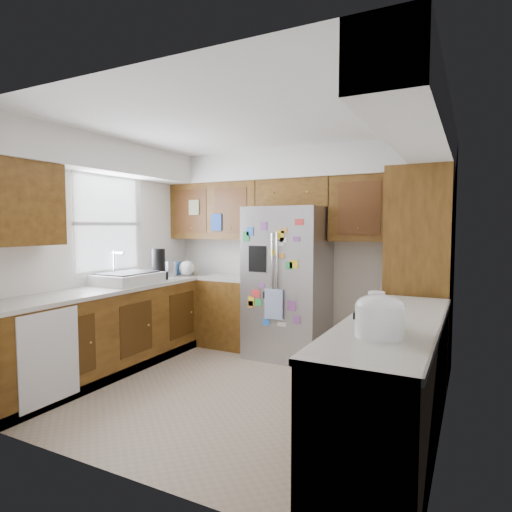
# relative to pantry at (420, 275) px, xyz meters

# --- Properties ---
(floor) EXTENTS (3.60, 3.60, 0.00)m
(floor) POSITION_rel_pantry_xyz_m (-1.50, -1.15, -1.07)
(floor) COLOR tan
(floor) RESTS_ON ground
(room_shell) EXTENTS (3.64, 3.24, 2.52)m
(room_shell) POSITION_rel_pantry_xyz_m (-1.61, -0.79, 0.75)
(room_shell) COLOR white
(room_shell) RESTS_ON ground
(left_counter_run) EXTENTS (1.36, 3.20, 0.92)m
(left_counter_run) POSITION_rel_pantry_xyz_m (-2.86, -1.12, -0.65)
(left_counter_run) COLOR #43260D
(left_counter_run) RESTS_ON ground
(right_counter_run) EXTENTS (0.63, 2.25, 0.92)m
(right_counter_run) POSITION_rel_pantry_xyz_m (0.00, -1.62, -0.65)
(right_counter_run) COLOR #43260D
(right_counter_run) RESTS_ON ground
(pantry) EXTENTS (0.60, 0.90, 2.15)m
(pantry) POSITION_rel_pantry_xyz_m (0.00, 0.00, 0.00)
(pantry) COLOR #43260D
(pantry) RESTS_ON ground
(fridge) EXTENTS (0.90, 0.79, 1.80)m
(fridge) POSITION_rel_pantry_xyz_m (-1.50, 0.05, -0.17)
(fridge) COLOR gray
(fridge) RESTS_ON ground
(bridge_cabinet) EXTENTS (0.96, 0.34, 0.35)m
(bridge_cabinet) POSITION_rel_pantry_xyz_m (-1.50, 0.28, 0.90)
(bridge_cabinet) COLOR #43260D
(bridge_cabinet) RESTS_ON fridge
(fridge_top_items) EXTENTS (0.69, 0.29, 0.26)m
(fridge_top_items) POSITION_rel_pantry_xyz_m (-1.65, 0.25, 1.20)
(fridge_top_items) COLOR #0F32B2
(fridge_top_items) RESTS_ON bridge_cabinet
(sink_assembly) EXTENTS (0.52, 0.70, 0.37)m
(sink_assembly) POSITION_rel_pantry_xyz_m (-3.00, -1.05, -0.09)
(sink_assembly) COLOR silver
(sink_assembly) RESTS_ON left_counter_run
(left_counter_clutter) EXTENTS (0.41, 0.78, 0.38)m
(left_counter_clutter) POSITION_rel_pantry_xyz_m (-2.94, -0.32, -0.02)
(left_counter_clutter) COLOR black
(left_counter_clutter) RESTS_ON left_counter_run
(rice_cooker) EXTENTS (0.30, 0.28, 0.25)m
(rice_cooker) POSITION_rel_pantry_xyz_m (-0.00, -2.11, -0.02)
(rice_cooker) COLOR white
(rice_cooker) RESTS_ON right_counter_run
(paper_towel) EXTENTS (0.10, 0.10, 0.24)m
(paper_towel) POSITION_rel_pantry_xyz_m (-0.06, -1.91, -0.04)
(paper_towel) COLOR white
(paper_towel) RESTS_ON right_counter_run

